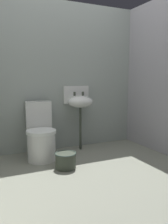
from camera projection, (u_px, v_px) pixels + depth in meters
name	position (u px, v px, depth m)	size (l,w,h in m)	color
ground_plane	(95.00, 179.00, 2.70)	(2.96, 2.78, 0.08)	gray
wall_back	(59.00, 77.00, 3.64)	(2.96, 0.10, 2.26)	#98A39C
toilet_near_wall	(41.00, 136.00, 3.23)	(0.46, 0.64, 0.78)	white
sink	(80.00, 101.00, 3.62)	(0.42, 0.35, 0.99)	#384034
bucket	(66.00, 160.00, 2.89)	(0.27, 0.27, 0.20)	#384034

